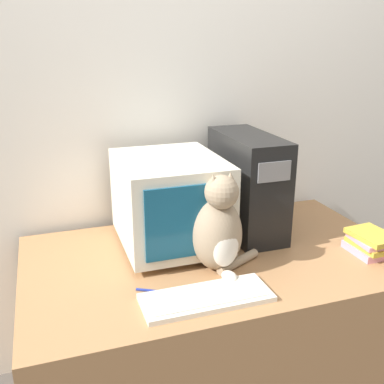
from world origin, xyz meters
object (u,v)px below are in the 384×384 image
Objects in this scene: crt_monitor at (170,201)px; pen at (156,291)px; cat at (218,229)px; book_stack at (372,243)px; keyboard at (207,297)px; computer_tower at (247,184)px.

crt_monitor is 0.42m from pen.
cat is 1.98× the size of book_stack.
cat reaches higher than keyboard.
cat is 0.31m from pen.
book_stack is at bearing -24.26° from crt_monitor.
cat reaches higher than book_stack.
computer_tower is 0.64m from keyboard.
cat is (-0.25, -0.30, -0.06)m from computer_tower.
keyboard is at bearing -90.74° from crt_monitor.
computer_tower is at bearing 6.64° from crt_monitor.
keyboard is 3.38× the size of pen.
crt_monitor is 3.81× the size of pen.
computer_tower is 0.39m from cat.
book_stack is at bearing 8.22° from keyboard.
cat reaches higher than pen.
book_stack is (0.74, 0.11, 0.03)m from keyboard.
computer_tower reaches higher than book_stack.
computer_tower is 0.67m from pen.
book_stack is (0.63, -0.08, -0.12)m from cat.
computer_tower reaches higher than cat.
computer_tower reaches higher than pen.
pen is (-0.51, -0.38, -0.21)m from computer_tower.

